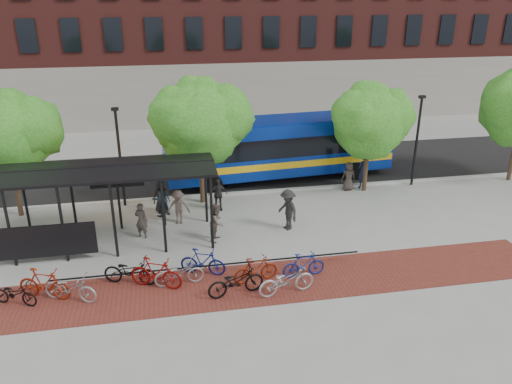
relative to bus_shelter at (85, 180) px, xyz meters
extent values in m
plane|color=#9E9E99|center=(8.13, 0.48, -3.00)|extent=(160.00, 160.00, 0.00)
cube|color=black|center=(8.13, 8.48, -2.99)|extent=(160.00, 8.00, 0.01)
cube|color=#B7B7B2|center=(8.13, 4.48, -2.94)|extent=(160.00, 0.25, 0.12)
cube|color=maroon|center=(6.13, -4.52, -3.00)|extent=(24.00, 3.00, 0.01)
cube|color=black|center=(4.83, -3.62, -3.00)|extent=(12.00, 0.05, 0.95)
cylinder|color=black|center=(-2.87, -1.37, -1.35)|extent=(0.12, 0.12, 3.30)
cylinder|color=black|center=(-2.87, 1.33, -1.35)|extent=(0.12, 0.12, 3.30)
cylinder|color=black|center=(-0.87, -1.37, -1.35)|extent=(0.12, 0.12, 3.30)
cylinder|color=black|center=(-0.87, 1.33, -1.35)|extent=(0.12, 0.12, 3.30)
cylinder|color=black|center=(1.13, -1.37, -1.35)|extent=(0.12, 0.12, 3.30)
cylinder|color=black|center=(1.13, 1.33, -1.35)|extent=(0.12, 0.12, 3.30)
cylinder|color=black|center=(3.13, -1.37, -1.35)|extent=(0.12, 0.12, 3.30)
cylinder|color=black|center=(3.13, 1.33, -1.35)|extent=(0.12, 0.12, 3.30)
cylinder|color=black|center=(5.13, -1.37, -1.35)|extent=(0.12, 0.12, 3.30)
cylinder|color=black|center=(5.13, 1.33, -1.35)|extent=(0.12, 0.12, 3.30)
cube|color=black|center=(-1.87, -1.42, -2.00)|extent=(4.50, 0.08, 1.40)
cube|color=black|center=(0.13, -0.72, 0.45)|extent=(10.60, 1.65, 0.29)
cube|color=black|center=(0.13, 0.68, 0.45)|extent=(10.60, 1.65, 0.29)
cube|color=black|center=(0.13, 1.38, 0.05)|extent=(9.00, 0.10, 0.40)
cube|color=black|center=(1.13, 1.43, -0.60)|extent=(2.40, 0.12, 0.70)
cube|color=#FF7200|center=(1.13, 1.51, -0.60)|extent=(2.20, 0.02, 0.55)
cylinder|color=#382619|center=(-3.87, 3.78, -1.81)|extent=(0.24, 0.24, 2.38)
sphere|color=#23751F|center=(-3.87, 3.78, 0.98)|extent=(4.00, 4.00, 4.00)
sphere|color=#23751F|center=(-2.87, 3.98, 1.28)|extent=(3.20, 3.20, 3.20)
sphere|color=#23751F|center=(-3.77, 4.18, 1.78)|extent=(2.80, 2.80, 2.80)
cylinder|color=#382619|center=(5.13, 3.78, -1.74)|extent=(0.24, 0.24, 2.52)
sphere|color=#23751F|center=(5.13, 3.78, 1.20)|extent=(4.20, 4.20, 4.20)
sphere|color=#23751F|center=(6.18, 3.98, 1.50)|extent=(3.36, 3.36, 3.36)
sphere|color=#23751F|center=(4.29, 3.48, 1.60)|extent=(3.15, 3.15, 3.15)
sphere|color=#23751F|center=(5.23, 4.18, 2.00)|extent=(2.94, 2.94, 2.94)
cylinder|color=#382619|center=(14.13, 3.78, -1.86)|extent=(0.24, 0.24, 2.27)
sphere|color=#23751F|center=(14.13, 3.78, 0.80)|extent=(3.80, 3.80, 3.80)
sphere|color=#23751F|center=(15.08, 3.98, 1.10)|extent=(3.04, 3.04, 3.04)
sphere|color=#23751F|center=(13.37, 3.48, 1.20)|extent=(2.85, 2.85, 2.85)
sphere|color=#23751F|center=(14.23, 4.18, 1.60)|extent=(2.66, 2.66, 2.66)
cylinder|color=#382619|center=(23.13, 3.78, -1.77)|extent=(0.24, 0.24, 2.45)
cylinder|color=black|center=(1.13, 4.08, -0.50)|extent=(0.14, 0.14, 5.00)
cube|color=black|center=(1.13, 4.08, 2.05)|extent=(0.35, 0.20, 0.15)
cylinder|color=black|center=(17.13, 4.08, -0.50)|extent=(0.14, 0.14, 5.00)
cube|color=black|center=(17.13, 4.08, 2.05)|extent=(0.35, 0.20, 0.15)
cube|color=navy|center=(9.90, 6.55, -0.99)|extent=(13.41, 3.95, 3.03)
cube|color=black|center=(9.90, 6.55, -0.74)|extent=(13.15, 3.97, 1.10)
cube|color=yellow|center=(9.90, 6.55, -1.73)|extent=(13.28, 3.99, 0.39)
cube|color=navy|center=(9.90, 6.55, 0.47)|extent=(13.12, 3.64, 0.20)
cylinder|color=black|center=(5.80, 4.77, -2.47)|extent=(1.08, 0.39, 1.06)
cylinder|color=black|center=(5.56, 7.63, -2.47)|extent=(1.08, 0.39, 1.06)
cylinder|color=black|center=(14.23, 5.47, -2.47)|extent=(1.08, 0.39, 1.06)
cylinder|color=black|center=(13.99, 8.33, -2.47)|extent=(1.08, 0.39, 1.06)
imported|color=black|center=(-2.17, -4.27, -2.55)|extent=(1.79, 1.18, 0.89)
imported|color=maroon|center=(-1.20, -4.05, -2.40)|extent=(2.07, 1.24, 1.20)
imported|color=gray|center=(-0.27, -4.38, -2.46)|extent=(2.15, 1.42, 1.07)
imported|color=black|center=(1.78, -3.62, -2.46)|extent=(2.19, 1.33, 1.09)
imported|color=maroon|center=(2.74, -4.07, -2.38)|extent=(2.11, 1.37, 1.23)
imported|color=gray|center=(3.59, -4.02, -2.51)|extent=(1.93, 0.84, 0.98)
imported|color=navy|center=(4.54, -3.45, -2.45)|extent=(1.89, 1.16, 1.10)
imported|color=black|center=(5.59, -5.09, -2.44)|extent=(2.23, 1.13, 1.12)
imported|color=maroon|center=(6.47, -4.35, -2.47)|extent=(1.82, 0.80, 1.06)
imported|color=#98999B|center=(7.42, -5.36, -2.43)|extent=(2.25, 1.10, 1.13)
imported|color=navy|center=(8.36, -4.33, -2.49)|extent=(1.73, 0.59, 1.02)
imported|color=black|center=(3.01, 2.89, -2.16)|extent=(0.93, 0.72, 1.68)
imported|color=#3F3832|center=(2.12, 0.23, -2.17)|extent=(0.72, 0.63, 1.67)
imported|color=#1D3245|center=(2.99, 2.44, -2.08)|extent=(1.13, 1.06, 1.84)
imported|color=#51423C|center=(3.82, 1.37, -2.16)|extent=(1.16, 0.76, 1.69)
imported|color=#272727|center=(5.83, 2.60, -2.16)|extent=(1.00, 0.46, 1.67)
imported|color=#362E2B|center=(13.26, 3.98, -2.19)|extent=(0.81, 0.54, 1.61)
imported|color=#1B233F|center=(14.18, 4.20, -2.02)|extent=(0.83, 0.70, 1.96)
imported|color=brown|center=(5.41, -0.65, -2.13)|extent=(0.95, 1.04, 1.73)
imported|color=black|center=(8.75, -0.16, -2.02)|extent=(1.14, 1.44, 1.96)
camera|label=1|loc=(3.45, -20.50, 7.38)|focal=35.00mm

